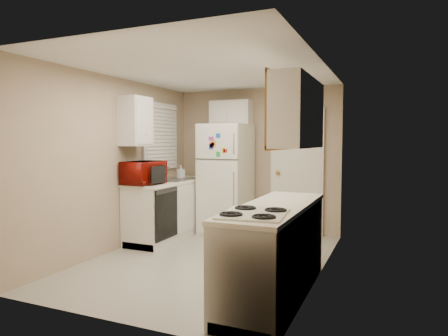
% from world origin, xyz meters
% --- Properties ---
extents(floor, '(3.80, 3.80, 0.00)m').
position_xyz_m(floor, '(0.00, 0.00, 0.00)').
color(floor, '#BAB5A5').
rests_on(floor, ground).
extents(ceiling, '(3.80, 3.80, 0.00)m').
position_xyz_m(ceiling, '(0.00, 0.00, 2.40)').
color(ceiling, white).
rests_on(ceiling, floor).
extents(wall_left, '(3.80, 3.80, 0.00)m').
position_xyz_m(wall_left, '(-1.40, 0.00, 1.20)').
color(wall_left, tan).
rests_on(wall_left, floor).
extents(wall_right, '(3.80, 3.80, 0.00)m').
position_xyz_m(wall_right, '(1.40, 0.00, 1.20)').
color(wall_right, tan).
rests_on(wall_right, floor).
extents(wall_back, '(2.80, 2.80, 0.00)m').
position_xyz_m(wall_back, '(0.00, 1.90, 1.20)').
color(wall_back, tan).
rests_on(wall_back, floor).
extents(wall_front, '(2.80, 2.80, 0.00)m').
position_xyz_m(wall_front, '(0.00, -1.90, 1.20)').
color(wall_front, tan).
rests_on(wall_front, floor).
extents(left_counter, '(0.60, 1.80, 0.90)m').
position_xyz_m(left_counter, '(-1.10, 0.90, 0.45)').
color(left_counter, silver).
rests_on(left_counter, floor).
extents(dishwasher, '(0.03, 0.58, 0.72)m').
position_xyz_m(dishwasher, '(-0.81, 0.30, 0.49)').
color(dishwasher, black).
rests_on(dishwasher, floor).
extents(sink, '(0.54, 0.74, 0.16)m').
position_xyz_m(sink, '(-1.10, 1.05, 0.86)').
color(sink, gray).
rests_on(sink, left_counter).
extents(microwave, '(0.61, 0.36, 0.40)m').
position_xyz_m(microwave, '(-1.15, 0.25, 1.05)').
color(microwave, maroon).
rests_on(microwave, left_counter).
extents(soap_bottle, '(0.13, 0.13, 0.22)m').
position_xyz_m(soap_bottle, '(-1.15, 1.34, 1.00)').
color(soap_bottle, white).
rests_on(soap_bottle, left_counter).
extents(window_blinds, '(0.10, 0.98, 1.08)m').
position_xyz_m(window_blinds, '(-1.36, 1.05, 1.60)').
color(window_blinds, silver).
rests_on(window_blinds, wall_left).
extents(upper_cabinet_left, '(0.30, 0.45, 0.70)m').
position_xyz_m(upper_cabinet_left, '(-1.25, 0.22, 1.80)').
color(upper_cabinet_left, silver).
rests_on(upper_cabinet_left, wall_left).
extents(refrigerator, '(0.77, 0.75, 1.80)m').
position_xyz_m(refrigerator, '(-0.39, 1.50, 0.90)').
color(refrigerator, silver).
rests_on(refrigerator, floor).
extents(cabinet_over_fridge, '(0.70, 0.30, 0.40)m').
position_xyz_m(cabinet_over_fridge, '(-0.40, 1.75, 2.00)').
color(cabinet_over_fridge, silver).
rests_on(cabinet_over_fridge, wall_back).
extents(interior_door, '(0.86, 0.06, 2.08)m').
position_xyz_m(interior_door, '(0.70, 1.86, 1.02)').
color(interior_door, silver).
rests_on(interior_door, floor).
extents(right_counter, '(0.60, 2.00, 0.90)m').
position_xyz_m(right_counter, '(1.10, -0.80, 0.45)').
color(right_counter, silver).
rests_on(right_counter, floor).
extents(stove, '(0.59, 0.70, 0.79)m').
position_xyz_m(stove, '(1.08, -1.37, 0.39)').
color(stove, silver).
rests_on(stove, floor).
extents(upper_cabinet_right, '(0.30, 1.20, 0.70)m').
position_xyz_m(upper_cabinet_right, '(1.25, -0.50, 1.80)').
color(upper_cabinet_right, silver).
rests_on(upper_cabinet_right, wall_right).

